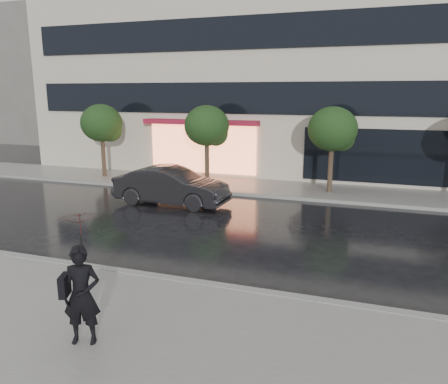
% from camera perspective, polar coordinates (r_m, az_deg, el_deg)
% --- Properties ---
extents(ground, '(120.00, 120.00, 0.00)m').
position_cam_1_polar(ground, '(12.01, -6.02, -9.62)').
color(ground, black).
rests_on(ground, ground).
extents(sidewalk_near, '(60.00, 4.50, 0.12)m').
position_cam_1_polar(sidewalk_near, '(9.44, -14.67, -16.21)').
color(sidewalk_near, slate).
rests_on(sidewalk_near, ground).
extents(sidewalk_far, '(60.00, 3.50, 0.12)m').
position_cam_1_polar(sidewalk_far, '(21.32, 5.58, 0.57)').
color(sidewalk_far, slate).
rests_on(sidewalk_far, ground).
extents(curb_near, '(60.00, 0.25, 0.14)m').
position_cam_1_polar(curb_near, '(11.16, -8.22, -11.11)').
color(curb_near, gray).
rests_on(curb_near, ground).
extents(curb_far, '(60.00, 0.25, 0.14)m').
position_cam_1_polar(curb_far, '(19.66, 4.40, -0.43)').
color(curb_far, gray).
rests_on(curb_far, ground).
extents(office_building, '(30.00, 12.76, 18.00)m').
position_cam_1_polar(office_building, '(28.75, 9.85, 21.55)').
color(office_building, '#B4AC98').
rests_on(office_building, ground).
extents(bg_building_left, '(14.00, 10.00, 12.00)m').
position_cam_1_polar(bg_building_left, '(48.72, -24.07, 13.47)').
color(bg_building_left, '#59544F').
rests_on(bg_building_left, ground).
extents(tree_far_west, '(2.20, 2.20, 3.99)m').
position_cam_1_polar(tree_far_west, '(24.35, -15.55, 8.51)').
color(tree_far_west, '#33261C').
rests_on(tree_far_west, ground).
extents(tree_mid_west, '(2.20, 2.20, 3.99)m').
position_cam_1_polar(tree_mid_west, '(21.56, -2.09, 8.45)').
color(tree_mid_west, '#33261C').
rests_on(tree_mid_west, ground).
extents(tree_mid_east, '(2.20, 2.20, 3.99)m').
position_cam_1_polar(tree_mid_east, '(20.21, 14.16, 7.78)').
color(tree_mid_east, '#33261C').
rests_on(tree_mid_east, ground).
extents(parked_car, '(4.86, 1.85, 1.58)m').
position_cam_1_polar(parked_car, '(18.23, -6.90, 0.78)').
color(parked_car, black).
rests_on(parked_car, ground).
extents(pedestrian_with_umbrella, '(1.12, 1.13, 2.46)m').
position_cam_1_polar(pedestrian_with_umbrella, '(8.17, -18.19, -8.92)').
color(pedestrian_with_umbrella, black).
rests_on(pedestrian_with_umbrella, sidewalk_near).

